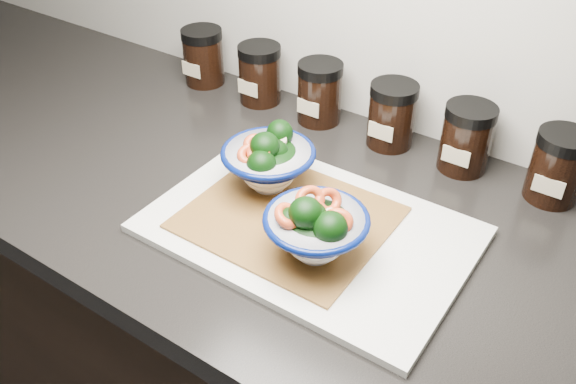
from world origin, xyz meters
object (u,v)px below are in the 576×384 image
Objects in this scene: spice_jar_e at (466,138)px; cutting_board at (309,229)px; spice_jar_d at (392,115)px; spice_jar_c at (320,93)px; bowl_left at (268,161)px; spice_jar_b at (260,74)px; spice_jar_a at (203,56)px; bowl_right at (316,228)px; spice_jar_f at (558,166)px.

cutting_board is at bearing -112.80° from spice_jar_e.
spice_jar_d is at bearing 92.87° from cutting_board.
spice_jar_c is at bearing 180.00° from spice_jar_d.
spice_jar_c is (-0.06, 0.24, -0.01)m from bowl_left.
spice_jar_c and spice_jar_e have the same top height.
spice_jar_a is at bearing 180.00° from spice_jar_b.
spice_jar_e is (0.08, 0.33, -0.01)m from bowl_right.
spice_jar_a is 1.00× the size of spice_jar_d.
spice_jar_b is 0.28m from spice_jar_d.
spice_jar_f is at bearing 0.00° from spice_jar_a.
spice_jar_d is (0.09, 0.24, -0.01)m from bowl_left.
spice_jar_c is 1.00× the size of spice_jar_d.
spice_jar_d is at bearing 0.00° from spice_jar_b.
spice_jar_d is 1.00× the size of spice_jar_f.
bowl_right reaches higher than spice_jar_d.
spice_jar_e is (0.55, 0.00, 0.00)m from spice_jar_a.
spice_jar_c is (0.13, 0.00, 0.00)m from spice_jar_b.
spice_jar_d and spice_jar_e have the same top height.
bowl_left is at bearing 157.20° from cutting_board.
bowl_left reaches higher than spice_jar_d.
spice_jar_a is 1.00× the size of spice_jar_f.
bowl_left is 1.27× the size of spice_jar_d.
bowl_left is at bearing -51.19° from spice_jar_b.
spice_jar_b is 1.00× the size of spice_jar_c.
bowl_left is 1.27× the size of spice_jar_e.
spice_jar_e is at bearing 180.00° from spice_jar_f.
spice_jar_a is 0.70m from spice_jar_f.
spice_jar_f is at bearing 0.00° from spice_jar_d.
bowl_left is 1.02× the size of bowl_right.
spice_jar_b and spice_jar_d have the same top height.
spice_jar_d is at bearing 0.00° from spice_jar_a.
spice_jar_d is 0.13m from spice_jar_e.
cutting_board is 3.98× the size of spice_jar_d.
spice_jar_c is 1.00× the size of spice_jar_e.
bowl_left reaches higher than spice_jar_f.
bowl_left is 0.17m from bowl_right.
cutting_board is 0.29m from spice_jar_d.
spice_jar_b is at bearing 180.00° from spice_jar_f.
spice_jar_e is at bearing 0.00° from spice_jar_d.
bowl_left is 0.25m from spice_jar_d.
spice_jar_a is at bearing 144.36° from bowl_left.
bowl_right reaches higher than cutting_board.
spice_jar_a is at bearing 180.00° from spice_jar_e.
bowl_left and bowl_right have the same top height.
spice_jar_d reaches higher than cutting_board.
spice_jar_d and spice_jar_f have the same top height.
spice_jar_d is 1.00× the size of spice_jar_e.
spice_jar_b is (-0.33, 0.33, -0.01)m from bowl_right.
cutting_board is 3.98× the size of spice_jar_b.
cutting_board is 3.98× the size of spice_jar_e.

